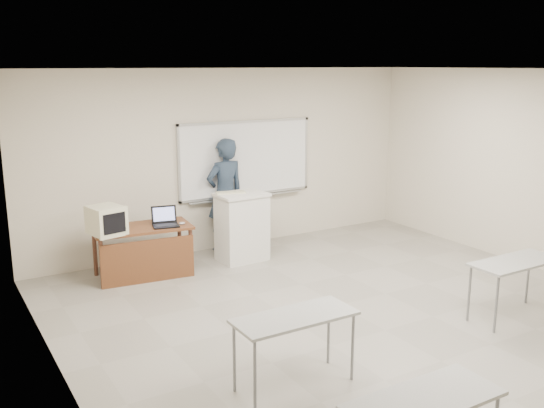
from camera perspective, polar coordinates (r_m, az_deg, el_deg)
floor at (r=7.41m, az=10.60°, el=-11.64°), size 7.00×8.00×0.01m
whiteboard at (r=10.30m, az=-2.46°, el=4.20°), size 2.48×0.10×1.31m
student_desks at (r=6.29m, az=19.11°, el=-10.06°), size 4.40×2.20×0.73m
instructor_desk at (r=8.99m, az=-11.87°, el=-3.54°), size 1.41×0.70×0.75m
podium at (r=9.60m, az=-2.85°, el=-2.15°), size 0.77×0.56×1.09m
crt_monitor at (r=8.72m, az=-15.38°, el=-1.48°), size 0.43×0.48×0.41m
laptop at (r=9.00m, az=-10.10°, el=-1.64°), size 0.37×0.34×0.27m
mouse at (r=9.03m, az=-8.46°, el=-1.81°), size 0.10×0.07×0.04m
keyboard at (r=9.48m, az=-3.92°, el=1.08°), size 0.48×0.27×0.03m
presenter at (r=10.09m, az=-4.43°, el=0.87°), size 0.73×0.52×1.88m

